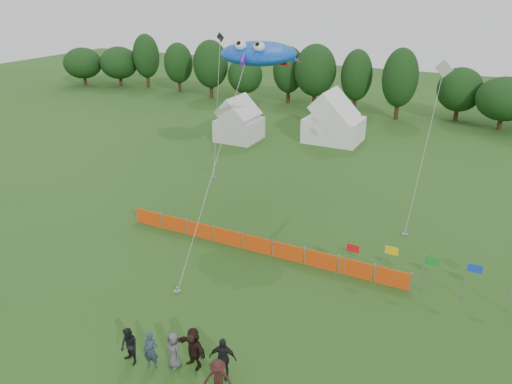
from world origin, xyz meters
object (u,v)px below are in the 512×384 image
at_px(spectator_b, 129,346).
at_px(stingray_kite, 261,53).
at_px(spectator_c, 218,379).
at_px(spectator_d, 223,358).
at_px(tent_left, 239,123).
at_px(barrier_fence, 256,244).
at_px(spectator_e, 174,350).
at_px(tent_right, 334,122).
at_px(spectator_a, 151,350).
at_px(spectator_f, 193,348).

height_order(spectator_b, stingray_kite, stingray_kite).
bearing_deg(spectator_c, spectator_d, 92.52).
height_order(tent_left, barrier_fence, tent_left).
height_order(barrier_fence, stingray_kite, stingray_kite).
bearing_deg(spectator_e, stingray_kite, 123.76).
distance_m(tent_right, spectator_a, 34.23).
height_order(spectator_a, stingray_kite, stingray_kite).
xyz_separation_m(tent_right, spectator_a, (3.78, -34.00, -1.10)).
bearing_deg(spectator_a, stingray_kite, 85.22).
distance_m(spectator_a, stingray_kite, 20.09).
bearing_deg(tent_right, spectator_f, -80.95).
relative_size(spectator_a, spectator_f, 0.93).
distance_m(barrier_fence, stingray_kite, 12.45).
distance_m(tent_left, stingray_kite, 17.89).
xyz_separation_m(barrier_fence, stingray_kite, (-3.07, 6.69, 10.04)).
distance_m(spectator_d, spectator_e, 2.16).
bearing_deg(spectator_b, tent_right, 109.81).
bearing_deg(tent_right, spectator_b, -85.30).
relative_size(tent_right, barrier_fence, 0.31).
height_order(tent_right, spectator_a, tent_right).
bearing_deg(spectator_d, spectator_f, 160.68).
distance_m(tent_left, spectator_d, 33.03).
xyz_separation_m(tent_left, spectator_e, (13.20, -29.62, -0.97)).
height_order(barrier_fence, spectator_f, spectator_f).
distance_m(tent_right, spectator_c, 34.88).
bearing_deg(spectator_c, spectator_a, 159.43).
distance_m(tent_left, spectator_a, 32.57).
height_order(spectator_a, spectator_b, spectator_a).
xyz_separation_m(spectator_b, spectator_e, (1.75, 0.69, -0.04)).
bearing_deg(spectator_d, tent_right, 83.10).
xyz_separation_m(spectator_c, spectator_e, (-2.50, 0.62, -0.05)).
distance_m(tent_right, spectator_e, 33.85).
height_order(tent_left, stingray_kite, stingray_kite).
bearing_deg(spectator_e, spectator_d, 28.98).
distance_m(tent_right, stingray_kite, 18.84).
xyz_separation_m(tent_left, spectator_b, (11.45, -30.31, -0.93)).
bearing_deg(barrier_fence, spectator_a, -87.25).
bearing_deg(spectator_c, tent_left, 99.23).
bearing_deg(tent_left, spectator_e, -65.98).
height_order(tent_right, stingray_kite, stingray_kite).
bearing_deg(spectator_f, tent_right, 114.50).
bearing_deg(spectator_b, spectator_a, 27.18).
relative_size(tent_right, spectator_e, 3.36).
height_order(tent_right, spectator_e, tent_right).
distance_m(barrier_fence, spectator_a, 10.56).
height_order(spectator_b, spectator_f, spectator_f).
relative_size(tent_left, spectator_d, 2.11).
xyz_separation_m(tent_left, spectator_a, (12.41, -30.10, -0.92)).
height_order(tent_left, spectator_e, tent_left).
xyz_separation_m(barrier_fence, spectator_c, (3.79, -10.68, 0.37)).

